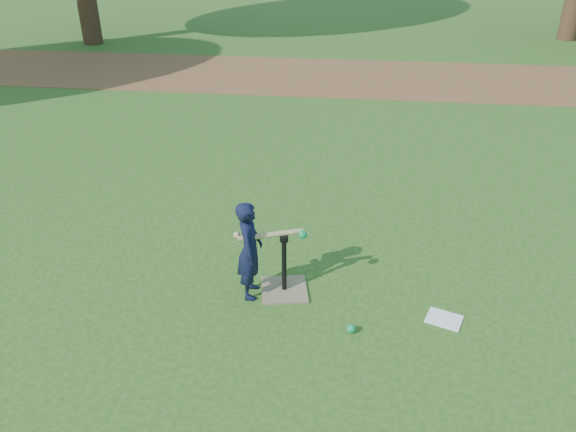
# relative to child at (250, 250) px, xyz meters

# --- Properties ---
(ground) EXTENTS (80.00, 80.00, 0.00)m
(ground) POSITION_rel_child_xyz_m (-0.05, 0.16, -0.48)
(ground) COLOR #285116
(ground) RESTS_ON ground
(dirt_strip) EXTENTS (24.00, 3.00, 0.01)m
(dirt_strip) POSITION_rel_child_xyz_m (-0.05, 7.66, -0.48)
(dirt_strip) COLOR brown
(dirt_strip) RESTS_ON ground
(child) EXTENTS (0.26, 0.37, 0.97)m
(child) POSITION_rel_child_xyz_m (0.00, 0.00, 0.00)
(child) COLOR black
(child) RESTS_ON ground
(wiffle_ball_ground) EXTENTS (0.08, 0.08, 0.08)m
(wiffle_ball_ground) POSITION_rel_child_xyz_m (0.95, -0.44, -0.44)
(wiffle_ball_ground) COLOR #0D8F4E
(wiffle_ball_ground) RESTS_ON ground
(clipboard) EXTENTS (0.36, 0.32, 0.01)m
(clipboard) POSITION_rel_child_xyz_m (1.77, -0.18, -0.48)
(clipboard) COLOR white
(clipboard) RESTS_ON ground
(batting_tee) EXTENTS (0.50, 0.50, 0.61)m
(batting_tee) POSITION_rel_child_xyz_m (0.30, 0.08, -0.37)
(batting_tee) COLOR #807051
(batting_tee) RESTS_ON ground
(swing_action) EXTENTS (0.66, 0.26, 0.09)m
(swing_action) POSITION_rel_child_xyz_m (0.21, 0.06, 0.14)
(swing_action) COLOR tan
(swing_action) RESTS_ON ground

